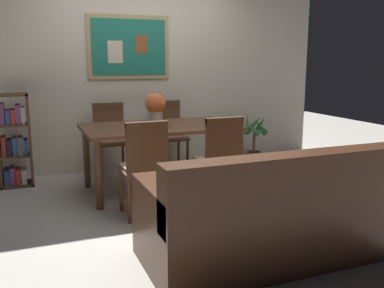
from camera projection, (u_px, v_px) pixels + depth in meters
name	position (u px, v px, depth m)	size (l,w,h in m)	color
ground_plane	(184.00, 200.00, 4.45)	(12.00, 12.00, 0.00)	#B7B2A8
wall_back_with_painting	(141.00, 70.00, 5.64)	(5.20, 0.14, 2.60)	beige
dining_table	(160.00, 133.00, 4.69)	(1.66, 0.96, 0.73)	brown
dining_chair_near_left	(144.00, 161.00, 3.86)	(0.40, 0.41, 0.91)	brown
dining_chair_far_right	(169.00, 130.00, 5.60)	(0.40, 0.41, 0.91)	brown
dining_chair_far_left	(110.00, 134.00, 5.30)	(0.40, 0.41, 0.91)	brown
dining_chair_near_right	(220.00, 154.00, 4.13)	(0.40, 0.41, 0.91)	brown
leather_couch	(269.00, 218.00, 3.09)	(1.80, 0.84, 0.84)	#472819
bookshelf	(14.00, 142.00, 4.87)	(0.36, 0.28, 1.07)	brown
potted_ivy	(228.00, 141.00, 6.07)	(0.37, 0.37, 0.60)	#4C4742
potted_palm	(254.00, 143.00, 5.79)	(0.36, 0.37, 0.73)	brown
flower_vase	(156.00, 107.00, 4.58)	(0.24, 0.22, 0.35)	beige
tv_remote	(213.00, 124.00, 4.72)	(0.15, 0.13, 0.02)	black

